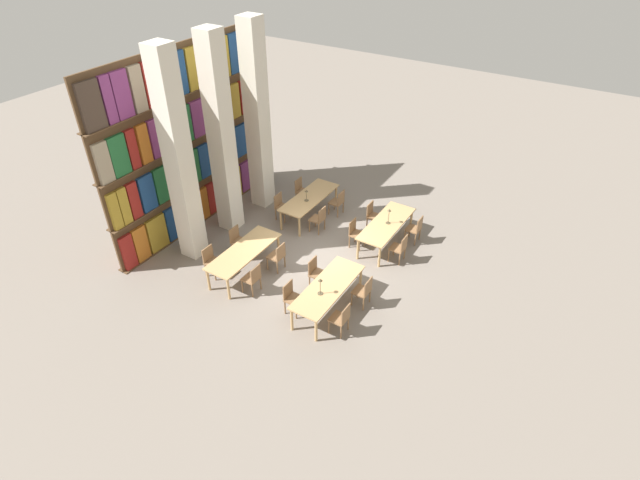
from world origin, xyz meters
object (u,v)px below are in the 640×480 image
at_px(chair_0, 341,318).
at_px(desk_lamp_1, 389,214).
at_px(chair_1, 292,297).
at_px(chair_2, 364,291).
at_px(chair_5, 356,233).
at_px(chair_12, 319,219).
at_px(desk_lamp_0, 320,284).
at_px(reading_table_2, 244,253).
at_px(pillar_center, 221,138).
at_px(chair_7, 373,215).
at_px(chair_10, 278,256).
at_px(chair_14, 338,202).
at_px(chair_4, 400,248).
at_px(pillar_left, 179,161).
at_px(chair_3, 316,272).
at_px(chair_11, 238,240).
at_px(reading_table_1, 386,225).
at_px(chair_13, 281,206).
at_px(pillar_right, 257,119).
at_px(chair_8, 253,278).
at_px(reading_table_3, 309,199).
at_px(chair_9, 212,260).
at_px(desk_lamp_2, 306,193).
at_px(chair_15, 301,190).
at_px(chair_6, 415,228).

height_order(chair_0, desk_lamp_1, desk_lamp_1).
xyz_separation_m(chair_1, chair_2, (1.15, -1.42, 0.00)).
relative_size(chair_5, chair_12, 1.00).
bearing_deg(desk_lamp_0, reading_table_2, 81.79).
bearing_deg(pillar_center, chair_5, -74.14).
height_order(chair_0, chair_7, same).
distance_m(chair_10, chair_14, 3.39).
relative_size(desk_lamp_0, chair_4, 0.55).
relative_size(pillar_left, chair_7, 6.84).
bearing_deg(chair_3, chair_12, -149.58).
bearing_deg(pillar_center, chair_11, -131.99).
relative_size(chair_2, chair_4, 1.00).
height_order(reading_table_1, desk_lamp_1, desk_lamp_1).
relative_size(chair_12, chair_13, 1.00).
height_order(pillar_right, chair_10, pillar_right).
relative_size(pillar_center, chair_8, 6.84).
xyz_separation_m(chair_2, chair_14, (3.43, 2.75, 0.00)).
relative_size(reading_table_3, chair_13, 2.74).
relative_size(chair_0, chair_5, 1.00).
distance_m(pillar_right, chair_10, 4.52).
relative_size(desk_lamp_0, chair_7, 0.55).
distance_m(pillar_left, reading_table_1, 6.17).
bearing_deg(chair_11, chair_3, 89.15).
bearing_deg(reading_table_3, chair_4, -100.50).
height_order(chair_3, chair_5, same).
bearing_deg(chair_0, chair_8, 88.58).
xyz_separation_m(pillar_left, reading_table_1, (3.37, -4.60, -2.33)).
bearing_deg(chair_14, pillar_right, 104.73).
distance_m(chair_9, chair_10, 1.81).
bearing_deg(desk_lamp_0, chair_12, 32.39).
xyz_separation_m(chair_1, chair_8, (0.07, 1.30, 0.00)).
bearing_deg(chair_3, chair_10, -91.78).
relative_size(chair_0, desk_lamp_1, 1.77).
bearing_deg(chair_14, chair_11, 157.52).
bearing_deg(chair_14, chair_12, 180.00).
bearing_deg(pillar_center, chair_13, -43.95).
xyz_separation_m(chair_2, chair_7, (3.32, 1.41, 0.00)).
height_order(chair_0, chair_13, same).
relative_size(pillar_center, reading_table_3, 2.50).
distance_m(reading_table_1, chair_4, 0.94).
bearing_deg(pillar_center, pillar_left, 180.00).
distance_m(chair_11, chair_14, 3.67).
height_order(pillar_right, desk_lamp_0, pillar_right).
bearing_deg(chair_7, chair_3, -0.25).
bearing_deg(desk_lamp_2, chair_15, 41.82).
height_order(chair_1, chair_11, same).
distance_m(pillar_center, desk_lamp_0, 5.35).
bearing_deg(pillar_left, reading_table_3, -28.25).
distance_m(chair_6, chair_14, 2.76).
bearing_deg(desk_lamp_1, reading_table_1, 105.98).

